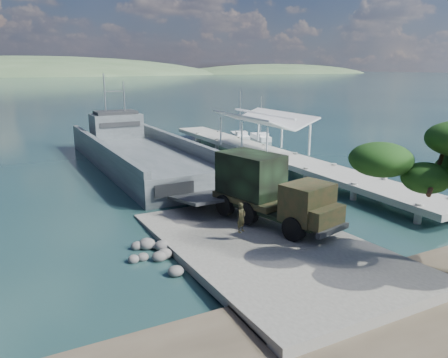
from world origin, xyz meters
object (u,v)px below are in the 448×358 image
Objects in this scene: pier at (268,148)px; military_truck at (268,190)px; sailboat_near at (261,137)px; sailboat_far at (240,136)px; landing_craft at (142,158)px; soldier at (241,224)px.

pier is 4.67× the size of military_truck.
sailboat_near is 3.00m from sailboat_far.
pier is 1.29× the size of landing_craft.
sailboat_far reaches higher than military_truck.
sailboat_near is (21.39, 32.08, -1.05)m from soldier.
sailboat_far is at bearing 154.40° from sailboat_near.
sailboat_far is (5.10, 15.22, -1.22)m from pier.
pier is at bearing 43.17° from military_truck.
sailboat_far is at bearing 49.55° from military_truck.
landing_craft is 22.07m from sailboat_near.
sailboat_near reaches higher than pier.
military_truck is 5.35× the size of soldier.
soldier is 38.93m from sailboat_far.
landing_craft is 23.24m from soldier.
pier is at bearing 26.08° from soldier.
sailboat_far is at bearing 30.32° from landing_craft.
pier is 7.01× the size of sailboat_near.
landing_craft is 21.61m from military_truck.
military_truck is at bearing -108.49° from sailboat_near.
sailboat_far is (19.04, 33.94, -1.00)m from soldier.
sailboat_far reaches higher than sailboat_near.
landing_craft is 3.63× the size of military_truck.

